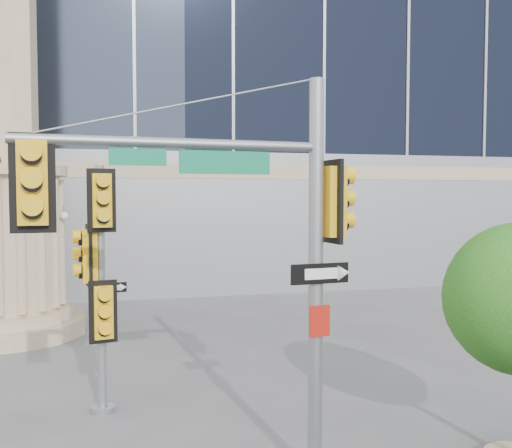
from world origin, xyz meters
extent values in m
plane|color=#545456|center=(0.00, 0.00, 0.00)|extent=(120.00, 120.00, 0.00)
cylinder|color=tan|center=(-6.00, 9.00, 0.25)|extent=(4.40, 4.40, 0.50)
cylinder|color=tan|center=(-6.00, 9.00, 0.65)|extent=(3.80, 3.80, 0.30)
cylinder|color=tan|center=(-6.00, 9.00, 2.80)|extent=(3.00, 3.00, 4.00)
cylinder|color=tan|center=(-6.00, 9.00, 4.95)|extent=(3.50, 3.50, 0.30)
cone|color=#472D14|center=(-4.70, 9.00, 5.35)|extent=(0.24, 0.24, 0.50)
cylinder|color=slate|center=(-0.11, -1.50, 2.96)|extent=(0.22, 0.22, 5.92)
cylinder|color=slate|center=(-2.17, -1.68, 4.93)|extent=(4.14, 0.49, 0.14)
cube|color=#0E7A51|center=(-1.48, -1.64, 4.69)|extent=(1.28, 0.15, 0.32)
cube|color=yellow|center=(-3.94, -1.83, 4.39)|extent=(0.56, 0.32, 1.23)
cube|color=yellow|center=(0.17, -1.48, 4.14)|extent=(0.32, 0.56, 1.23)
cube|color=black|center=(-0.10, -1.64, 3.11)|extent=(0.91, 0.11, 0.30)
cube|color=#AD1B10|center=(-0.10, -1.64, 2.42)|extent=(0.32, 0.06, 0.45)
cylinder|color=slate|center=(-3.21, 2.00, 0.06)|extent=(0.46, 0.46, 0.12)
cylinder|color=slate|center=(-3.21, 2.00, 2.40)|extent=(0.17, 0.17, 4.81)
cube|color=yellow|center=(-3.17, 1.79, 4.13)|extent=(0.57, 0.36, 1.20)
cube|color=yellow|center=(-3.42, 1.96, 3.08)|extent=(0.36, 0.57, 1.20)
cube|color=yellow|center=(-3.17, 1.79, 2.02)|extent=(0.57, 0.36, 1.20)
cube|color=black|center=(-3.02, 1.92, 2.45)|extent=(0.59, 0.13, 0.19)
sphere|color=#1E5513|center=(2.80, -2.09, 2.34)|extent=(1.25, 1.25, 1.25)
camera|label=1|loc=(-3.03, -9.32, 4.25)|focal=40.00mm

